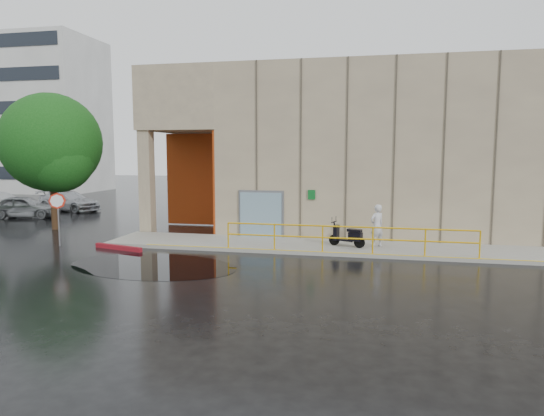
# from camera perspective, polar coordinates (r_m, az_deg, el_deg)

# --- Properties ---
(ground) EXTENTS (120.00, 120.00, 0.00)m
(ground) POSITION_cam_1_polar(r_m,az_deg,el_deg) (16.63, -6.72, -7.30)
(ground) COLOR black
(ground) RESTS_ON ground
(sidewalk) EXTENTS (20.00, 3.00, 0.15)m
(sidewalk) POSITION_cam_1_polar(r_m,az_deg,el_deg) (20.20, 8.34, -4.61)
(sidewalk) COLOR gray
(sidewalk) RESTS_ON ground
(building) EXTENTS (20.00, 10.17, 8.00)m
(building) POSITION_cam_1_polar(r_m,az_deg,el_deg) (26.26, 11.83, 6.98)
(building) COLOR gray
(building) RESTS_ON ground
(guardrail) EXTENTS (9.56, 0.06, 1.03)m
(guardrail) POSITION_cam_1_polar(r_m,az_deg,el_deg) (18.75, 8.86, -3.61)
(guardrail) COLOR #EAAF0C
(guardrail) RESTS_ON sidewalk
(distant_building) EXTENTS (12.00, 8.08, 15.00)m
(distant_building) POSITION_cam_1_polar(r_m,az_deg,el_deg) (54.65, -25.86, 9.69)
(distant_building) COLOR #B3B4AF
(distant_building) RESTS_ON ground
(person) EXTENTS (0.75, 0.72, 1.73)m
(person) POSITION_cam_1_polar(r_m,az_deg,el_deg) (20.05, 12.23, -2.04)
(person) COLOR silver
(person) RESTS_ON sidewalk
(scooter) EXTENTS (1.58, 0.98, 1.19)m
(scooter) POSITION_cam_1_polar(r_m,az_deg,el_deg) (19.89, 8.85, -2.57)
(scooter) COLOR black
(scooter) RESTS_ON sidewalk
(stop_sign) EXTENTS (0.53, 0.49, 2.27)m
(stop_sign) POSITION_cam_1_polar(r_m,az_deg,el_deg) (22.38, -23.92, 0.14)
(stop_sign) COLOR slate
(stop_sign) RESTS_ON ground
(red_curb) EXTENTS (2.36, 0.80, 0.18)m
(red_curb) POSITION_cam_1_polar(r_m,az_deg,el_deg) (20.87, -17.62, -4.44)
(red_curb) COLOR maroon
(red_curb) RESTS_ON ground
(puddle) EXTENTS (6.60, 4.49, 0.01)m
(puddle) POSITION_cam_1_polar(r_m,az_deg,el_deg) (17.66, -13.87, -6.61)
(puddle) COLOR black
(puddle) RESTS_ON ground
(car_a) EXTENTS (4.25, 2.55, 1.35)m
(car_a) POSITION_cam_1_polar(r_m,az_deg,el_deg) (32.90, -27.11, 0.14)
(car_a) COLOR #A9ABAF
(car_a) RESTS_ON ground
(car_c) EXTENTS (4.89, 2.86, 1.33)m
(car_c) POSITION_cam_1_polar(r_m,az_deg,el_deg) (35.51, -22.77, 0.76)
(car_c) COLOR #B7B9BF
(car_c) RESTS_ON ground
(tree_near) EXTENTS (4.99, 4.99, 6.94)m
(tree_near) POSITION_cam_1_polar(r_m,az_deg,el_deg) (27.05, -24.36, 6.61)
(tree_near) COLOR black
(tree_near) RESTS_ON ground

